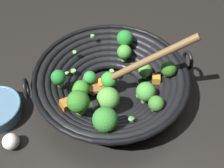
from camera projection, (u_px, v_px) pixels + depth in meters
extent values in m
plane|color=black|center=(111.00, 94.00, 0.75)|extent=(4.00, 4.00, 0.00)
cylinder|color=black|center=(111.00, 93.00, 0.75)|extent=(0.16, 0.16, 0.01)
torus|color=black|center=(111.00, 90.00, 0.74)|extent=(0.22, 0.22, 0.02)
torus|color=black|center=(111.00, 87.00, 0.73)|extent=(0.25, 0.25, 0.02)
torus|color=black|center=(111.00, 85.00, 0.72)|extent=(0.27, 0.27, 0.02)
torus|color=black|center=(111.00, 83.00, 0.72)|extent=(0.30, 0.30, 0.02)
torus|color=black|center=(111.00, 81.00, 0.71)|extent=(0.33, 0.33, 0.02)
torus|color=black|center=(111.00, 79.00, 0.70)|extent=(0.36, 0.36, 0.02)
torus|color=black|center=(111.00, 76.00, 0.69)|extent=(0.39, 0.39, 0.02)
torus|color=black|center=(111.00, 74.00, 0.69)|extent=(0.41, 0.41, 0.01)
torus|color=black|center=(188.00, 60.00, 0.72)|extent=(0.04, 0.05, 0.05)
torus|color=black|center=(26.00, 89.00, 0.65)|extent=(0.04, 0.05, 0.05)
cylinder|color=#76A343|center=(145.00, 99.00, 0.69)|extent=(0.02, 0.02, 0.02)
sphere|color=#418C37|center=(146.00, 92.00, 0.66)|extent=(0.05, 0.05, 0.05)
cylinder|color=#6A9F40|center=(82.00, 96.00, 0.72)|extent=(0.03, 0.03, 0.02)
sphere|color=#368226|center=(81.00, 89.00, 0.70)|extent=(0.05, 0.05, 0.05)
cylinder|color=#86AE4F|center=(105.00, 127.00, 0.61)|extent=(0.03, 0.04, 0.02)
sphere|color=#30782C|center=(105.00, 120.00, 0.58)|extent=(0.06, 0.06, 0.06)
cylinder|color=#7DAE5A|center=(167.00, 75.00, 0.71)|extent=(0.02, 0.02, 0.01)
sphere|color=#2B5F1C|center=(169.00, 69.00, 0.69)|extent=(0.04, 0.04, 0.04)
cylinder|color=#6AA842|center=(80.00, 110.00, 0.64)|extent=(0.03, 0.03, 0.02)
sphere|color=#2E7223|center=(78.00, 101.00, 0.61)|extent=(0.05, 0.05, 0.05)
cylinder|color=#78B24B|center=(109.00, 87.00, 0.73)|extent=(0.02, 0.02, 0.02)
sphere|color=green|center=(109.00, 80.00, 0.71)|extent=(0.04, 0.04, 0.04)
cylinder|color=#72A544|center=(124.00, 58.00, 0.78)|extent=(0.02, 0.02, 0.02)
sphere|color=#448D35|center=(124.00, 52.00, 0.76)|extent=(0.04, 0.04, 0.04)
cylinder|color=#68A744|center=(124.00, 46.00, 0.79)|extent=(0.02, 0.02, 0.02)
sphere|color=#207727|center=(125.00, 38.00, 0.77)|extent=(0.05, 0.05, 0.05)
cylinder|color=#5A9538|center=(144.00, 76.00, 0.74)|extent=(0.02, 0.02, 0.01)
sphere|color=#478639|center=(145.00, 70.00, 0.72)|extent=(0.04, 0.04, 0.04)
cylinder|color=#8ABA53|center=(90.00, 83.00, 0.74)|extent=(0.01, 0.02, 0.02)
sphere|color=#2C8637|center=(90.00, 77.00, 0.72)|extent=(0.04, 0.04, 0.04)
cylinder|color=#72A745|center=(155.00, 109.00, 0.64)|extent=(0.02, 0.02, 0.02)
sphere|color=#3C752C|center=(156.00, 103.00, 0.63)|extent=(0.04, 0.04, 0.04)
cylinder|color=#64A14B|center=(108.00, 107.00, 0.68)|extent=(0.03, 0.03, 0.02)
sphere|color=#539B3D|center=(108.00, 99.00, 0.66)|extent=(0.06, 0.06, 0.06)
cylinder|color=#83AF50|center=(60.00, 84.00, 0.68)|extent=(0.02, 0.02, 0.02)
sphere|color=#1F722B|center=(59.00, 77.00, 0.66)|extent=(0.04, 0.04, 0.04)
cube|color=orange|center=(156.00, 79.00, 0.71)|extent=(0.03, 0.03, 0.02)
cube|color=#C36C22|center=(67.00, 106.00, 0.64)|extent=(0.04, 0.04, 0.03)
cube|color=#EAB968|center=(93.00, 89.00, 0.73)|extent=(0.03, 0.03, 0.03)
cube|color=orange|center=(103.00, 83.00, 0.73)|extent=(0.04, 0.04, 0.03)
cube|color=orange|center=(125.00, 44.00, 0.79)|extent=(0.03, 0.03, 0.03)
cylinder|color=#99D166|center=(138.00, 95.00, 0.70)|extent=(0.02, 0.02, 0.01)
cylinder|color=#6BC651|center=(131.00, 119.00, 0.60)|extent=(0.01, 0.01, 0.01)
cylinder|color=#6BC651|center=(112.00, 71.00, 0.74)|extent=(0.02, 0.02, 0.01)
cylinder|color=#6BC651|center=(92.00, 36.00, 0.77)|extent=(0.02, 0.01, 0.01)
cylinder|color=#99D166|center=(66.00, 73.00, 0.73)|extent=(0.02, 0.02, 0.01)
cylinder|color=#6BC651|center=(74.00, 52.00, 0.75)|extent=(0.02, 0.02, 0.01)
cylinder|color=#99D166|center=(90.00, 106.00, 0.66)|extent=(0.02, 0.02, 0.01)
cylinder|color=#6BC651|center=(117.00, 99.00, 0.71)|extent=(0.02, 0.02, 0.00)
cylinder|color=#6BC651|center=(73.00, 71.00, 0.74)|extent=(0.02, 0.02, 0.01)
cube|color=brown|center=(95.00, 85.00, 0.73)|extent=(0.08, 0.09, 0.01)
cylinder|color=brown|center=(148.00, 61.00, 0.65)|extent=(0.13, 0.20, 0.17)
cylinder|color=#99D166|center=(9.00, 107.00, 0.70)|extent=(0.01, 0.01, 0.00)
cylinder|color=#99D166|center=(11.00, 109.00, 0.69)|extent=(0.01, 0.01, 0.01)
sphere|color=silver|center=(11.00, 141.00, 0.63)|extent=(0.04, 0.04, 0.04)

